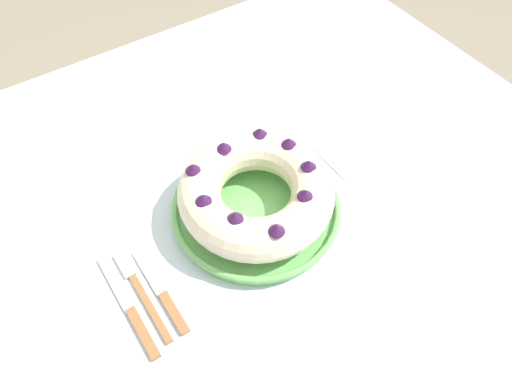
# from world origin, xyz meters

# --- Properties ---
(ground_plane) EXTENTS (8.00, 8.00, 0.00)m
(ground_plane) POSITION_xyz_m (0.00, 0.00, 0.00)
(ground_plane) COLOR gray
(dining_table) EXTENTS (1.36, 1.20, 0.77)m
(dining_table) POSITION_xyz_m (0.00, 0.00, 0.68)
(dining_table) COLOR silver
(dining_table) RESTS_ON ground_plane
(serving_dish) EXTENTS (0.31, 0.31, 0.03)m
(serving_dish) POSITION_xyz_m (-0.02, -0.01, 0.78)
(serving_dish) COLOR #6BB760
(serving_dish) RESTS_ON dining_table
(bundt_cake) EXTENTS (0.28, 0.28, 0.09)m
(bundt_cake) POSITION_xyz_m (-0.02, -0.01, 0.84)
(bundt_cake) COLOR beige
(bundt_cake) RESTS_ON serving_dish
(fork) EXTENTS (0.02, 0.19, 0.01)m
(fork) POSITION_xyz_m (-0.26, -0.03, 0.77)
(fork) COLOR #936038
(fork) RESTS_ON dining_table
(serving_knife) EXTENTS (0.02, 0.22, 0.01)m
(serving_knife) POSITION_xyz_m (-0.29, -0.06, 0.77)
(serving_knife) COLOR #936038
(serving_knife) RESTS_ON dining_table
(cake_knife) EXTENTS (0.02, 0.18, 0.01)m
(cake_knife) POSITION_xyz_m (-0.23, -0.06, 0.77)
(cake_knife) COLOR #936038
(cake_knife) RESTS_ON dining_table
(napkin) EXTENTS (0.14, 0.10, 0.00)m
(napkin) POSITION_xyz_m (0.24, 0.01, 0.77)
(napkin) COLOR white
(napkin) RESTS_ON dining_table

